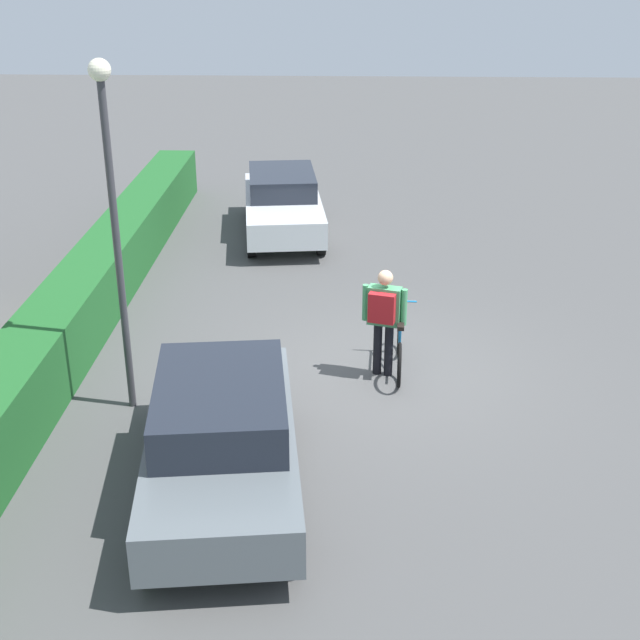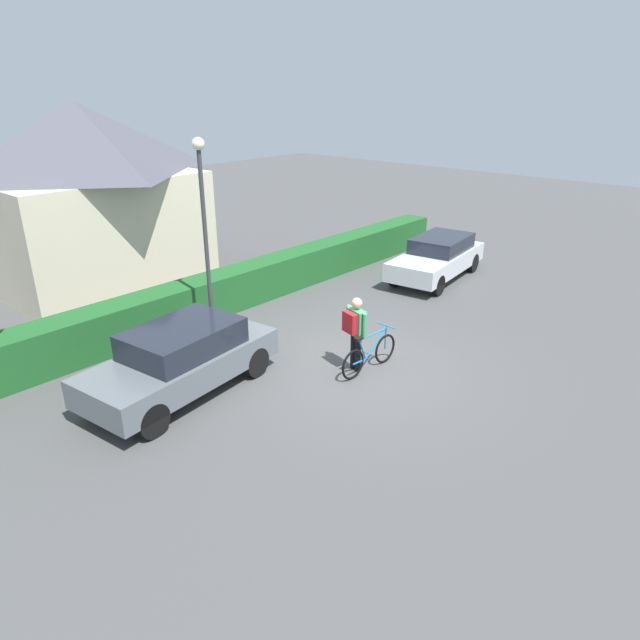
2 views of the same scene
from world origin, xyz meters
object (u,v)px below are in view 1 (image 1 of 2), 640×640
at_px(person_rider, 384,313).
at_px(street_lamp, 112,198).
at_px(bicycle, 399,347).
at_px(parked_car_near, 222,435).
at_px(parked_car_far, 283,202).

bearing_deg(person_rider, street_lamp, 106.52).
bearing_deg(bicycle, parked_car_near, 145.29).
bearing_deg(street_lamp, bicycle, -71.82).
xyz_separation_m(parked_car_far, bicycle, (-6.54, -2.25, -0.33)).
bearing_deg(person_rider, parked_car_far, 16.42).
bearing_deg(parked_car_far, parked_car_near, -179.96).
bearing_deg(bicycle, parked_car_far, 18.96).
relative_size(bicycle, person_rider, 1.05).
distance_m(parked_car_far, bicycle, 6.93).
distance_m(bicycle, street_lamp, 4.80).
bearing_deg(parked_car_near, person_rider, -33.11).
bearing_deg(parked_car_far, bicycle, -161.04).
height_order(parked_car_near, street_lamp, street_lamp).
bearing_deg(bicycle, person_rider, 127.25).
bearing_deg(parked_car_near, street_lamp, 38.32).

